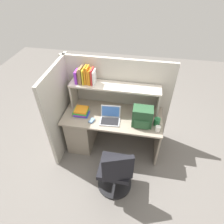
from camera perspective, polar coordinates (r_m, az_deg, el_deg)
ground_plane at (r=3.66m, az=0.14°, el=-9.65°), size 8.00×8.00×0.00m
desk at (r=3.43m, az=-6.29°, el=-4.38°), size 1.60×0.70×0.73m
cubicle_partition_rear at (r=3.40m, az=1.28°, el=3.68°), size 1.84×0.05×1.55m
cubicle_partition_left at (r=3.29m, az=-14.73°, el=0.71°), size 0.05×1.06×1.55m
overhead_hutch at (r=3.07m, az=0.83°, el=6.28°), size 1.44×0.28×0.45m
reference_books_on_shelf at (r=3.05m, az=-7.91°, el=10.54°), size 0.31×0.18×0.29m
laptop at (r=3.02m, az=-0.55°, el=-1.66°), size 0.33×0.28×0.22m
backpack at (r=2.92m, az=8.95°, el=-1.45°), size 0.30×0.23×0.31m
computer_mouse at (r=3.04m, az=-6.03°, el=-2.56°), size 0.09×0.12×0.03m
paper_cup at (r=2.94m, az=13.38°, el=-4.82°), size 0.08×0.08×0.09m
snack_canister at (r=3.03m, az=13.12°, el=-2.80°), size 0.10×0.10×0.11m
desk_book_stack at (r=3.17m, az=-9.10°, el=0.13°), size 0.24×0.19×0.11m
office_chair at (r=2.85m, az=1.02°, el=-17.53°), size 0.52×0.54×0.93m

